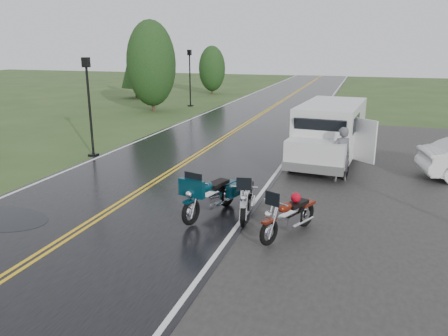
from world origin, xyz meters
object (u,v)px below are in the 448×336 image
motorcycle_red (269,222)px  motorcycle_teal (191,202)px  motorcycle_silver (243,205)px  van_white (294,141)px  lamp_post_far_left (190,78)px  person_at_van (341,155)px  lamp_post_near_left (90,108)px

motorcycle_red → motorcycle_teal: (-2.19, 0.56, 0.06)m
motorcycle_silver → van_white: (0.36, 5.62, 0.57)m
motorcycle_teal → lamp_post_far_left: size_ratio=0.55×
person_at_van → lamp_post_far_left: 20.63m
van_white → lamp_post_far_left: 19.06m
lamp_post_far_left → motorcycle_red: bearing=-63.7°
lamp_post_near_left → lamp_post_far_left: 16.13m
motorcycle_silver → person_at_van: bearing=57.3°
motorcycle_red → van_white: size_ratio=0.35×
motorcycle_red → van_white: (-0.50, 6.50, 0.57)m
motorcycle_teal → motorcycle_silver: motorcycle_teal is taller
lamp_post_near_left → person_at_van: bearing=-2.7°
van_white → person_at_van: 1.90m
person_at_van → lamp_post_far_left: lamp_post_far_left is taller
motorcycle_teal → person_at_van: bearing=72.2°
motorcycle_red → person_at_van: person_at_van is taller
motorcycle_silver → lamp_post_far_left: bearing=105.8°
motorcycle_silver → lamp_post_far_left: lamp_post_far_left is taller
person_at_van → van_white: bearing=-51.2°
motorcycle_teal → motorcycle_silver: size_ratio=1.10×
motorcycle_silver → van_white: bearing=76.7°
motorcycle_silver → person_at_van: 5.40m
motorcycle_red → lamp_post_near_left: bearing=169.8°
van_white → lamp_post_near_left: lamp_post_near_left is taller
motorcycle_teal → lamp_post_far_left: lamp_post_far_left is taller
lamp_post_far_left → person_at_van: bearing=-53.3°
van_white → lamp_post_far_left: (-10.56, 15.84, 0.95)m
motorcycle_silver → motorcycle_red: bearing=-55.1°
motorcycle_silver → lamp_post_near_left: bearing=136.7°
motorcycle_teal → lamp_post_near_left: bearing=155.3°
motorcycle_red → lamp_post_near_left: size_ratio=0.52×
person_at_van → motorcycle_teal: bearing=26.2°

